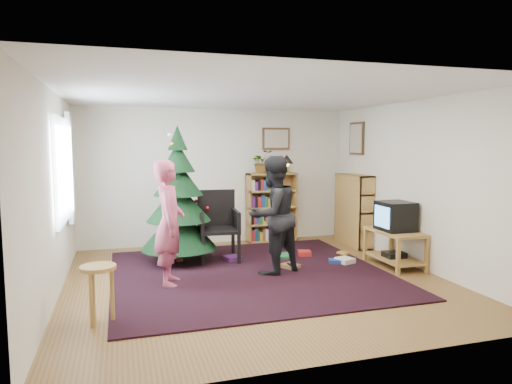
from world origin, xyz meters
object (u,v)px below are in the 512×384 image
object	(u,v)px
tv_stand	(395,245)
person_by_chair	(273,215)
person_standing	(169,223)
picture_back	(276,139)
bookshelf_right	(354,209)
picture_right	(357,139)
armchair	(217,222)
christmas_tree	(179,206)
stool	(98,279)
crt_tv	(395,216)
table_lamp	(287,160)
potted_plant	(262,162)
bookshelf_back	(272,206)

from	to	relation	value
tv_stand	person_by_chair	size ratio (longest dim) A/B	0.57
person_standing	person_by_chair	size ratio (longest dim) A/B	0.98
picture_back	bookshelf_right	bearing A→B (deg)	-37.61
person_standing	picture_right	bearing A→B (deg)	-55.75
person_standing	tv_stand	bearing A→B (deg)	-80.98
armchair	picture_right	bearing A→B (deg)	14.70
christmas_tree	stool	size ratio (longest dim) A/B	3.51
tv_stand	stool	bearing A→B (deg)	-165.87
picture_right	person_by_chair	world-z (taller)	picture_right
crt_tv	stool	size ratio (longest dim) A/B	0.82
crt_tv	person_standing	xyz separation A→B (m)	(-3.36, 0.06, 0.06)
picture_right	person_by_chair	xyz separation A→B (m)	(-2.15, -1.52, -1.11)
picture_back	tv_stand	xyz separation A→B (m)	(1.07, -2.41, -1.62)
picture_right	tv_stand	bearing A→B (deg)	-98.61
picture_right	crt_tv	distance (m)	2.07
tv_stand	stool	xyz separation A→B (m)	(-4.20, -1.06, 0.14)
crt_tv	person_by_chair	bearing A→B (deg)	175.12
picture_back	table_lamp	xyz separation A→B (m)	(0.17, -0.14, -0.41)
stool	christmas_tree	bearing A→B (deg)	63.46
christmas_tree	crt_tv	xyz separation A→B (m)	(3.10, -1.15, -0.12)
picture_right	christmas_tree	xyz separation A→B (m)	(-3.36, -0.53, -1.06)
tv_stand	stool	world-z (taller)	stool
armchair	person_by_chair	size ratio (longest dim) A/B	0.66
stool	potted_plant	bearing A→B (deg)	49.93
bookshelf_back	picture_right	bearing A→B (deg)	-22.06
bookshelf_back	person_by_chair	distance (m)	2.23
bookshelf_right	potted_plant	xyz separation A→B (m)	(-1.52, 0.78, 0.85)
bookshelf_back	armchair	world-z (taller)	bookshelf_back
armchair	tv_stand	bearing A→B (deg)	-21.03
picture_back	crt_tv	xyz separation A→B (m)	(1.07, -2.41, -1.18)
armchair	person_by_chair	world-z (taller)	person_by_chair
bookshelf_right	picture_right	bearing A→B (deg)	-35.16
bookshelf_back	bookshelf_right	bearing A→B (deg)	-30.62
picture_back	potted_plant	size ratio (longest dim) A/B	1.27
tv_stand	person_by_chair	distance (m)	1.97
person_standing	person_by_chair	distance (m)	1.47
bookshelf_back	table_lamp	distance (m)	0.92
bookshelf_right	stool	xyz separation A→B (m)	(-4.32, -2.55, -0.19)
person_by_chair	bookshelf_right	bearing A→B (deg)	-170.30
picture_back	table_lamp	world-z (taller)	picture_back
tv_stand	bookshelf_right	bearing A→B (deg)	85.40
picture_right	person_by_chair	distance (m)	2.86
bookshelf_right	armchair	bearing A→B (deg)	96.95
stool	potted_plant	distance (m)	4.48
picture_back	table_lamp	bearing A→B (deg)	-38.57
tv_stand	bookshelf_back	bearing A→B (deg)	117.83
picture_back	bookshelf_back	distance (m)	1.30
christmas_tree	tv_stand	size ratio (longest dim) A/B	2.23
crt_tv	stool	world-z (taller)	crt_tv
christmas_tree	bookshelf_right	size ratio (longest dim) A/B	1.64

